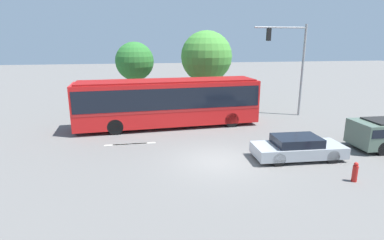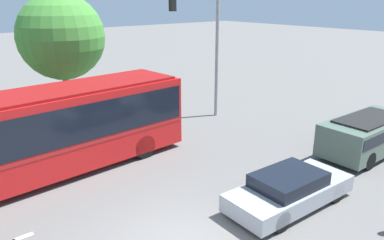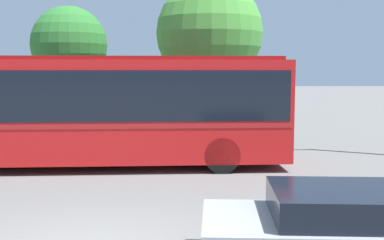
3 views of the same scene
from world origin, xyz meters
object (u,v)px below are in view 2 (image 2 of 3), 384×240
at_px(traffic_light_pole, 205,35).
at_px(sedan_foreground, 289,190).
at_px(city_bus, 27,133).
at_px(street_tree_centre, 61,37).
at_px(suv_left_lane, 367,133).

bearing_deg(traffic_light_pole, sedan_foreground, 65.28).
bearing_deg(sedan_foreground, traffic_light_pole, 67.86).
xyz_separation_m(city_bus, sedan_foreground, (5.73, -7.08, -1.26)).
height_order(city_bus, street_tree_centre, street_tree_centre).
bearing_deg(street_tree_centre, traffic_light_pole, -43.26).
relative_size(traffic_light_pole, street_tree_centre, 1.04).
distance_m(city_bus, suv_left_lane, 13.46).
bearing_deg(street_tree_centre, city_bus, -121.48).
distance_m(traffic_light_pole, street_tree_centre, 7.64).
bearing_deg(traffic_light_pole, street_tree_centre, -43.26).
xyz_separation_m(suv_left_lane, traffic_light_pole, (-2.02, 8.09, 3.55)).
xyz_separation_m(city_bus, suv_left_lane, (11.71, -6.57, -0.87)).
distance_m(suv_left_lane, street_tree_centre, 15.70).
bearing_deg(sedan_foreground, suv_left_lane, 7.51).
distance_m(suv_left_lane, traffic_light_pole, 9.06).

